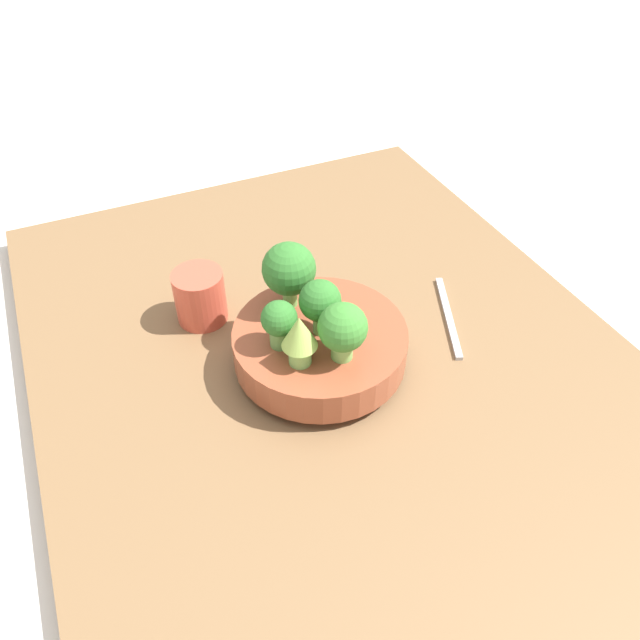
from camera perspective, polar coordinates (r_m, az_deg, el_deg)
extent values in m
plane|color=silver|center=(0.90, 0.64, -3.87)|extent=(6.00, 6.00, 0.00)
cube|color=brown|center=(0.89, 0.65, -3.10)|extent=(0.98, 0.79, 0.03)
cylinder|color=brown|center=(0.84, 0.00, -3.74)|extent=(0.10, 0.10, 0.01)
cylinder|color=brown|center=(0.82, 0.00, -2.25)|extent=(0.23, 0.23, 0.05)
cylinder|color=#609347|center=(0.78, -3.66, -1.49)|extent=(0.03, 0.03, 0.03)
sphere|color=#2D6B28|center=(0.76, -3.76, 0.14)|extent=(0.05, 0.05, 0.05)
cylinder|color=#6BA34C|center=(0.84, -2.76, 2.38)|extent=(0.02, 0.02, 0.03)
sphere|color=#2D6B28|center=(0.81, -2.86, 4.69)|extent=(0.07, 0.07, 0.07)
cylinder|color=#7AB256|center=(0.76, 2.03, -2.61)|extent=(0.03, 0.03, 0.03)
sphere|color=#387A2D|center=(0.74, 2.09, -0.66)|extent=(0.06, 0.06, 0.06)
cylinder|color=#7AB256|center=(0.80, 0.00, -0.17)|extent=(0.02, 0.02, 0.03)
sphere|color=#2D6B28|center=(0.77, 0.00, 1.79)|extent=(0.05, 0.05, 0.05)
cylinder|color=#7AB256|center=(0.76, -1.85, -3.09)|extent=(0.03, 0.03, 0.03)
cone|color=#93B751|center=(0.73, -1.91, -1.07)|extent=(0.04, 0.04, 0.04)
cylinder|color=#C64C38|center=(0.91, -10.91, 2.12)|extent=(0.07, 0.07, 0.08)
cube|color=#B2B2B7|center=(0.93, 11.65, 0.33)|extent=(0.17, 0.08, 0.01)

